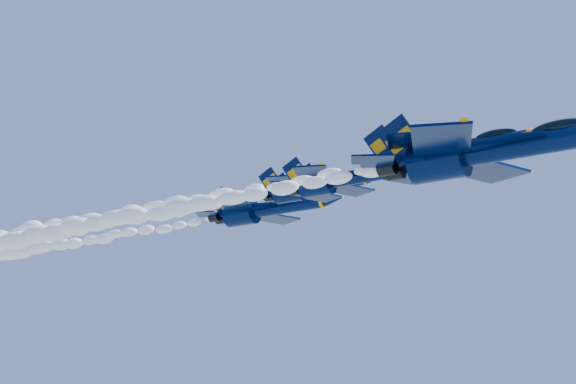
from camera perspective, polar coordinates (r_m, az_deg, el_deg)
The scene contains 10 objects.
jet_lead at distance 60.22m, azimuth 14.15°, elevation 2.88°, with size 19.77×16.22×7.35m.
smoke_trail_jet_lead at distance 80.96m, azimuth -13.31°, elevation -2.20°, with size 62.20×2.68×2.41m, color white.
jet_second at distance 63.61m, azimuth 11.17°, elevation 2.82°, with size 15.54×12.75×5.77m.
smoke_trail_jet_second at distance 84.14m, azimuth -13.40°, elevation -1.84°, with size 62.20×2.10×1.89m, color white.
jet_third at distance 76.84m, azimuth 4.01°, elevation 0.94°, with size 15.00×12.31×5.58m.
smoke_trail_jet_third at distance 99.63m, azimuth -15.28°, elevation -2.61°, with size 62.20×2.03×1.83m, color white.
jet_fourth at distance 86.79m, azimuth 1.79°, elevation 0.36°, with size 15.14×12.42×5.63m.
smoke_trail_jet_fourth at distance 110.14m, azimuth -15.26°, elevation -2.73°, with size 62.20×2.05×1.85m, color white.
jet_fifth at distance 101.29m, azimuth -1.52°, elevation -1.23°, with size 19.39×15.90×7.20m.
smoke_trail_jet_fifth at distance 127.00m, azimuth -16.44°, elevation -3.73°, with size 62.20×2.63×2.36m, color white.
Camera 1 is at (30.41, -63.20, 132.62)m, focal length 50.00 mm.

